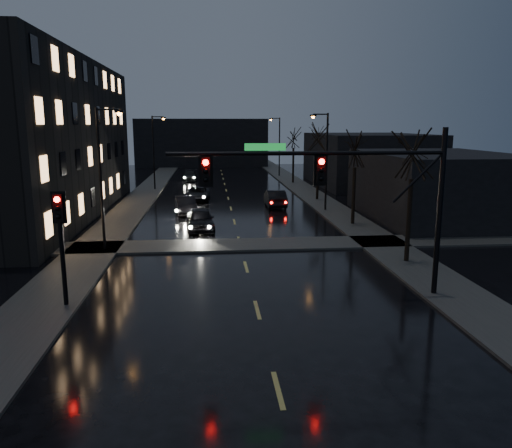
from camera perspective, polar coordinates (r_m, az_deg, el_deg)
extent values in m
plane|color=black|center=(12.66, 3.86, -22.87)|extent=(160.00, 160.00, 0.00)
cube|color=#2D2D2B|center=(46.37, -13.61, 2.27)|extent=(3.00, 140.00, 0.12)
cube|color=#2D2D2B|center=(47.00, 7.37, 2.61)|extent=(3.00, 140.00, 0.12)
cube|color=#2D2D2B|center=(29.73, -1.78, -2.39)|extent=(40.00, 3.00, 0.12)
cube|color=black|center=(42.96, -25.70, 8.75)|extent=(12.00, 30.00, 12.00)
cube|color=black|center=(40.48, 20.02, 4.11)|extent=(10.00, 14.00, 5.00)
cube|color=black|center=(61.40, 12.60, 7.22)|extent=(12.00, 18.00, 6.00)
cube|color=black|center=(88.39, -6.18, 9.25)|extent=(22.00, 10.00, 8.00)
cylinder|color=black|center=(21.77, 20.22, 1.08)|extent=(0.22, 0.22, 7.00)
cylinder|color=black|center=(19.74, 6.01, 8.04)|extent=(11.00, 0.16, 0.16)
cylinder|color=black|center=(21.16, 18.04, 5.05)|extent=(2.05, 0.10, 2.05)
cube|color=#0C591E|center=(19.46, 1.06, 8.79)|extent=(1.60, 0.04, 0.28)
cube|color=black|center=(19.41, -5.76, 6.07)|extent=(0.35, 0.28, 1.05)
sphere|color=#FF0705|center=(19.22, -5.78, 7.00)|extent=(0.22, 0.22, 0.22)
cube|color=black|center=(19.89, 7.39, 6.16)|extent=(0.35, 0.28, 1.05)
sphere|color=#FF0705|center=(19.71, 7.52, 7.07)|extent=(0.22, 0.22, 0.22)
cylinder|color=black|center=(20.75, -21.25, -3.14)|extent=(0.18, 0.18, 4.40)
cube|color=black|center=(20.40, -21.61, 1.76)|extent=(0.35, 0.28, 1.05)
sphere|color=#FF0705|center=(20.20, -21.81, 2.61)|extent=(0.22, 0.22, 0.22)
cylinder|color=black|center=(26.81, 17.05, 0.27)|extent=(0.24, 0.24, 4.40)
cylinder|color=black|center=(36.15, 11.08, 3.09)|extent=(0.24, 0.24, 4.12)
cylinder|color=black|center=(47.66, 7.06, 5.50)|extent=(0.24, 0.24, 4.68)
cylinder|color=black|center=(61.38, 4.27, 6.66)|extent=(0.24, 0.24, 4.29)
cylinder|color=black|center=(29.13, -17.31, 4.69)|extent=(0.16, 0.16, 8.00)
cylinder|color=black|center=(28.86, -16.58, 12.44)|extent=(1.20, 0.10, 0.10)
cube|color=black|center=(28.75, -15.37, 12.31)|extent=(0.50, 0.25, 0.15)
sphere|color=orange|center=(28.75, -15.36, 12.11)|extent=(0.28, 0.28, 0.28)
cylinder|color=black|center=(55.74, -11.63, 7.90)|extent=(0.16, 0.16, 8.00)
cylinder|color=black|center=(55.60, -11.16, 11.94)|extent=(1.20, 0.10, 0.10)
cube|color=black|center=(55.54, -10.53, 11.86)|extent=(0.50, 0.25, 0.15)
sphere|color=orange|center=(55.54, -10.53, 11.75)|extent=(0.28, 0.28, 0.28)
cylinder|color=black|center=(41.56, 8.06, 6.93)|extent=(0.16, 0.16, 8.00)
cylinder|color=black|center=(41.31, 7.39, 12.34)|extent=(1.20, 0.10, 0.10)
cube|color=black|center=(41.19, 6.55, 12.22)|extent=(0.50, 0.25, 0.15)
sphere|color=orange|center=(41.19, 6.55, 12.08)|extent=(0.28, 0.28, 0.28)
cylinder|color=black|center=(69.06, 2.69, 8.74)|extent=(0.16, 0.16, 8.00)
cylinder|color=black|center=(68.91, 2.22, 11.98)|extent=(1.20, 0.10, 0.10)
cube|color=black|center=(68.84, 1.71, 11.90)|extent=(0.50, 0.25, 0.15)
sphere|color=orange|center=(68.84, 1.71, 11.82)|extent=(0.28, 0.28, 0.28)
imported|color=black|center=(34.19, -6.38, 0.54)|extent=(2.08, 4.53, 1.51)
imported|color=black|center=(40.55, -8.02, 2.13)|extent=(2.06, 4.44, 1.41)
imported|color=black|center=(47.58, -6.68, 3.44)|extent=(2.35, 4.73, 1.29)
imported|color=black|center=(64.64, -7.56, 5.49)|extent=(1.80, 4.41, 1.28)
imported|color=black|center=(43.67, 2.20, 2.94)|extent=(1.58, 4.52, 1.49)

